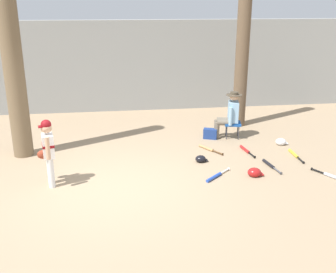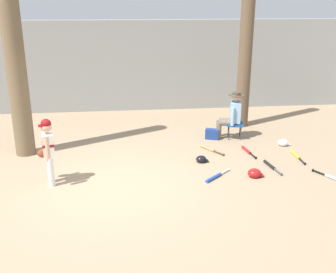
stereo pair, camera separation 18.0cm
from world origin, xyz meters
The scene contains 17 objects.
ground_plane centered at (0.00, 0.00, 0.00)m, with size 60.00×60.00×0.00m, color #9E8466.
concrete_back_wall centered at (0.00, 5.77, 1.40)m, with size 18.00×0.36×2.80m, color gray.
tree_near_player centered at (-2.02, 2.02, 2.57)m, with size 0.64×0.64×5.78m.
tree_behind_spectator centered at (3.54, 3.60, 2.27)m, with size 0.54×0.54×5.10m.
young_ballplayer centered at (-1.18, 0.31, 0.74)m, with size 0.40×0.57×1.31m.
folding_stool centered at (3.05, 2.55, 0.36)m, with size 0.48×0.48×0.41m.
seated_spectator centered at (2.96, 2.57, 0.64)m, with size 0.68×0.54×1.20m.
handbag_beside_stool centered at (2.48, 2.55, 0.13)m, with size 0.34×0.18×0.26m, color navy.
bat_black_composite centered at (3.31, 0.60, 0.03)m, with size 0.16×0.74×0.07m.
bat_yellow_trainer centered at (4.10, 1.11, 0.03)m, with size 0.09×0.79×0.07m.
bat_blue_youth centered at (2.02, 0.19, 0.03)m, with size 0.63×0.58×0.07m.
bat_wood_tan centered at (2.23, 1.75, 0.03)m, with size 0.45×0.69×0.07m.
bat_aluminum_silver centered at (4.32, -0.12, 0.03)m, with size 0.42×0.68×0.07m.
bat_red_barrel centered at (3.09, 1.52, 0.03)m, with size 0.15×0.74×0.07m.
batting_helmet_black centered at (1.90, 1.05, 0.07)m, with size 0.27×0.21×0.16m.
batting_helmet_white centered at (4.09, 1.86, 0.07)m, with size 0.30×0.23×0.17m.
batting_helmet_red centered at (2.81, 0.16, 0.08)m, with size 0.32×0.25×0.19m.
Camera 1 is at (0.08, -6.89, 3.35)m, focal length 42.74 mm.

